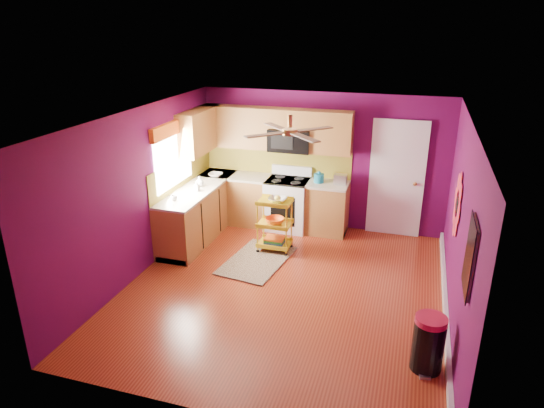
% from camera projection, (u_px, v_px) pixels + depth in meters
% --- Properties ---
extents(ground, '(5.00, 5.00, 0.00)m').
position_uv_depth(ground, '(284.00, 289.00, 7.05)').
color(ground, maroon).
rests_on(ground, ground).
extents(room_envelope, '(4.54, 5.04, 2.52)m').
position_uv_depth(room_envelope, '(287.00, 183.00, 6.46)').
color(room_envelope, '#520940').
rests_on(room_envelope, ground).
extents(lower_cabinets, '(2.81, 2.31, 0.94)m').
position_uv_depth(lower_cabinets, '(241.00, 208.00, 8.89)').
color(lower_cabinets, brown).
rests_on(lower_cabinets, ground).
extents(electric_range, '(0.76, 0.66, 1.13)m').
position_uv_depth(electric_range, '(288.00, 203.00, 8.97)').
color(electric_range, white).
rests_on(electric_range, ground).
extents(upper_cabinetry, '(2.80, 2.30, 1.26)m').
position_uv_depth(upper_cabinetry, '(251.00, 131.00, 8.69)').
color(upper_cabinetry, brown).
rests_on(upper_cabinetry, ground).
extents(left_window, '(0.08, 1.35, 1.08)m').
position_uv_depth(left_window, '(173.00, 145.00, 7.97)').
color(left_window, white).
rests_on(left_window, ground).
extents(panel_door, '(0.95, 0.11, 2.15)m').
position_uv_depth(panel_door, '(396.00, 180.00, 8.52)').
color(panel_door, white).
rests_on(panel_door, ground).
extents(right_wall_art, '(0.04, 2.74, 1.04)m').
position_uv_depth(right_wall_art, '(462.00, 225.00, 5.62)').
color(right_wall_art, black).
rests_on(right_wall_art, ground).
extents(ceiling_fan, '(1.01, 1.01, 0.26)m').
position_uv_depth(ceiling_fan, '(290.00, 131.00, 6.41)').
color(ceiling_fan, '#BF8C3F').
rests_on(ceiling_fan, ground).
extents(shag_rug, '(1.03, 1.49, 0.02)m').
position_uv_depth(shag_rug, '(257.00, 260.00, 7.86)').
color(shag_rug, black).
rests_on(shag_rug, ground).
extents(rolling_cart, '(0.55, 0.40, 1.00)m').
position_uv_depth(rolling_cart, '(275.00, 223.00, 8.05)').
color(rolling_cart, gold).
rests_on(rolling_cart, ground).
extents(trash_can, '(0.41, 0.42, 0.67)m').
position_uv_depth(trash_can, '(428.00, 343.00, 5.34)').
color(trash_can, black).
rests_on(trash_can, ground).
extents(teal_kettle, '(0.18, 0.18, 0.21)m').
position_uv_depth(teal_kettle, '(319.00, 178.00, 8.65)').
color(teal_kettle, '#137295').
rests_on(teal_kettle, lower_cabinets).
extents(toaster, '(0.22, 0.15, 0.18)m').
position_uv_depth(toaster, '(340.00, 179.00, 8.55)').
color(toaster, beige).
rests_on(toaster, lower_cabinets).
extents(soap_bottle_a, '(0.08, 0.08, 0.18)m').
position_uv_depth(soap_bottle_a, '(197.00, 186.00, 8.21)').
color(soap_bottle_a, '#EA3F72').
rests_on(soap_bottle_a, lower_cabinets).
extents(soap_bottle_b, '(0.15, 0.15, 0.19)m').
position_uv_depth(soap_bottle_b, '(200.00, 181.00, 8.43)').
color(soap_bottle_b, white).
rests_on(soap_bottle_b, lower_cabinets).
extents(counter_dish, '(0.25, 0.25, 0.06)m').
position_uv_depth(counter_dish, '(216.00, 175.00, 8.99)').
color(counter_dish, white).
rests_on(counter_dish, lower_cabinets).
extents(counter_cup, '(0.11, 0.11, 0.09)m').
position_uv_depth(counter_cup, '(174.00, 198.00, 7.79)').
color(counter_cup, white).
rests_on(counter_cup, lower_cabinets).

